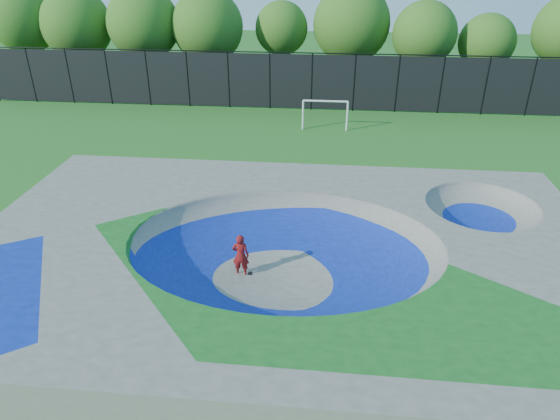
{
  "coord_description": "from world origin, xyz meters",
  "views": [
    {
      "loc": [
        1.29,
        -14.65,
        10.43
      ],
      "look_at": [
        -0.47,
        3.0,
        1.1
      ],
      "focal_mm": 32.0,
      "sensor_mm": 36.0,
      "label": 1
    }
  ],
  "objects": [
    {
      "name": "skater",
      "position": [
        -1.56,
        -0.04,
        0.83
      ],
      "size": [
        0.61,
        0.4,
        1.65
      ],
      "primitive_type": "imported",
      "rotation": [
        0.0,
        0.0,
        3.13
      ],
      "color": "red",
      "rests_on": "ground"
    },
    {
      "name": "ground",
      "position": [
        0.0,
        0.0,
        0.0
      ],
      "size": [
        120.0,
        120.0,
        0.0
      ],
      "primitive_type": "plane",
      "color": "#1D5A19",
      "rests_on": "ground"
    },
    {
      "name": "skate_deck",
      "position": [
        0.0,
        0.0,
        0.75
      ],
      "size": [
        22.0,
        14.0,
        1.5
      ],
      "primitive_type": "cube",
      "color": "gray",
      "rests_on": "ground"
    },
    {
      "name": "soccer_goal",
      "position": [
        1.08,
        16.51,
        1.34
      ],
      "size": [
        2.94,
        0.12,
        1.94
      ],
      "color": "silver",
      "rests_on": "ground"
    },
    {
      "name": "fence",
      "position": [
        0.0,
        21.0,
        2.1
      ],
      "size": [
        48.09,
        0.09,
        4.04
      ],
      "color": "black",
      "rests_on": "ground"
    },
    {
      "name": "skateboard",
      "position": [
        -1.56,
        -0.04,
        0.03
      ],
      "size": [
        0.8,
        0.31,
        0.05
      ],
      "primitive_type": "cube",
      "rotation": [
        0.0,
        0.0,
        0.12
      ],
      "color": "black",
      "rests_on": "ground"
    },
    {
      "name": "treeline",
      "position": [
        -4.46,
        25.69,
        5.07
      ],
      "size": [
        51.63,
        7.51,
        8.26
      ],
      "color": "#4D3C26",
      "rests_on": "ground"
    }
  ]
}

